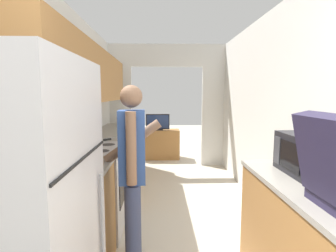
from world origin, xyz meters
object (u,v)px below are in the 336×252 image
at_px(tv_cabinet, 158,144).
at_px(knife, 108,139).
at_px(refrigerator, 18,231).
at_px(person, 133,175).
at_px(microwave, 314,154).
at_px(range_oven, 95,188).
at_px(television, 158,122).

bearing_deg(tv_cabinet, knife, -102.64).
bearing_deg(refrigerator, tv_cabinet, 82.31).
relative_size(refrigerator, person, 1.06).
relative_size(refrigerator, microwave, 3.69).
bearing_deg(range_oven, knife, 82.76).
bearing_deg(person, knife, 15.93).
distance_m(refrigerator, knife, 2.08).
bearing_deg(television, knife, -102.83).
distance_m(refrigerator, range_oven, 1.61).
bearing_deg(television, microwave, -74.49).
bearing_deg(microwave, knife, 139.72).
distance_m(tv_cabinet, knife, 2.85).
height_order(refrigerator, person, refrigerator).
relative_size(microwave, tv_cabinet, 0.46).
distance_m(television, knife, 2.74).
bearing_deg(range_oven, microwave, -28.42).
xyz_separation_m(refrigerator, microwave, (1.80, 0.58, 0.23)).
height_order(refrigerator, microwave, refrigerator).
bearing_deg(microwave, person, 167.96).
bearing_deg(television, person, -92.60).
relative_size(range_oven, person, 0.68).
bearing_deg(television, tv_cabinet, 90.00).
bearing_deg(knife, range_oven, -56.94).
height_order(microwave, knife, microwave).
height_order(microwave, television, microwave).
bearing_deg(knife, television, 117.47).
height_order(person, knife, person).
xyz_separation_m(range_oven, person, (0.50, -0.71, 0.37)).
xyz_separation_m(person, tv_cabinet, (0.18, 3.93, -0.50)).
relative_size(tv_cabinet, television, 1.85).
bearing_deg(refrigerator, person, 61.49).
distance_m(refrigerator, tv_cabinet, 4.86).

